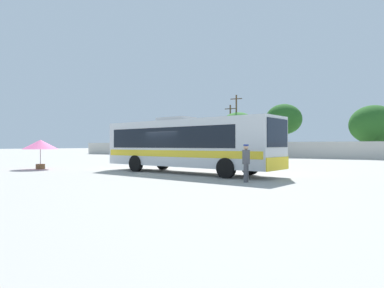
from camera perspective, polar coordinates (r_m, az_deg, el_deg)
The scene contains 12 objects.
ground_plane at distance 29.21m, azimuth 7.69°, elevation -3.52°, with size 300.00×300.00×0.00m, color #A3A099.
perimeter_wall at distance 46.31m, azimuth 17.07°, elevation -0.97°, with size 80.00×0.30×2.14m, color beige.
coach_bus_silver_yellow at distance 20.27m, azimuth -1.16°, elevation 0.18°, with size 11.94×3.92×3.40m.
attendant_by_bus_door at distance 15.37m, azimuth 9.20°, elevation -2.83°, with size 0.37×0.37×1.72m.
vendor_umbrella_near_gate_pink at distance 25.90m, azimuth -24.42°, elevation -0.14°, with size 2.41×2.41×2.07m.
parked_car_leftmost_dark_blue at distance 44.94m, azimuth 5.12°, elevation -1.35°, with size 4.49×2.09×1.50m.
parked_car_second_silver at distance 42.66m, azimuth 12.07°, elevation -1.40°, with size 4.26×2.20×1.52m.
utility_pole_near at distance 53.27m, azimuth 6.54°, elevation 2.51°, with size 1.80×0.36×8.07m.
utility_pole_far at distance 51.49m, azimuth 7.56°, elevation 3.33°, with size 1.79×0.44×9.38m.
roadside_tree_left at distance 51.69m, azimuth 7.87°, elevation 2.64°, with size 5.82×5.82×6.74m.
roadside_tree_midleft at distance 52.38m, azimuth 15.36°, elevation 4.08°, with size 5.38×5.38×7.91m.
roadside_tree_midright at distance 49.46m, azimuth 28.51°, elevation 2.92°, with size 5.93×5.93×6.90m.
Camera 1 is at (12.12, -16.52, 1.68)m, focal length 31.30 mm.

